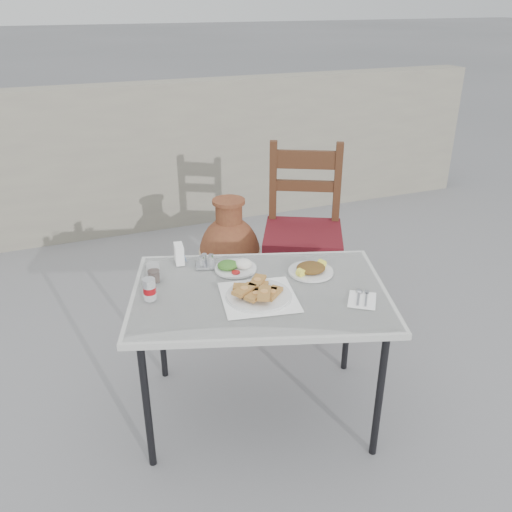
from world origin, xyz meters
name	(u,v)px	position (x,y,z in m)	size (l,w,h in m)	color
ground	(271,404)	(0.00, 0.00, 0.00)	(80.00, 80.00, 0.00)	slate
cafe_table	(260,299)	(-0.07, -0.02, 0.62)	(1.28, 1.05, 0.67)	black
pide_plate	(259,291)	(-0.10, -0.08, 0.70)	(0.36, 0.36, 0.06)	white
salad_rice_plate	(235,266)	(-0.11, 0.20, 0.69)	(0.20, 0.20, 0.05)	silver
salad_chopped_plate	(311,269)	(0.21, 0.04, 0.69)	(0.21, 0.21, 0.04)	silver
soda_can	(149,289)	(-0.53, 0.07, 0.72)	(0.05, 0.05, 0.10)	silver
cola_glass	(154,274)	(-0.48, 0.22, 0.71)	(0.06, 0.06, 0.09)	white
napkin_holder	(179,254)	(-0.33, 0.36, 0.72)	(0.06, 0.08, 0.09)	white
condiment_caddy	(206,262)	(-0.22, 0.28, 0.69)	(0.11, 0.10, 0.07)	#AEAFB5
cutlery_napkin	(362,298)	(0.30, -0.25, 0.67)	(0.17, 0.18, 0.01)	white
chair	(303,230)	(0.54, 0.79, 0.54)	(0.62, 0.62, 1.04)	#391C0F
terracotta_urn	(230,254)	(0.16, 1.06, 0.32)	(0.39, 0.39, 0.69)	brown
back_wall	(155,157)	(0.00, 2.50, 0.60)	(6.00, 0.25, 1.20)	gray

